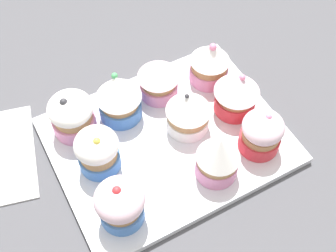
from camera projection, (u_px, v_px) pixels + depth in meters
ground_plane at (168, 148)px, 65.76cm from camera, size 180.00×180.00×3.00cm
baking_tray at (168, 140)px, 64.03cm from camera, size 31.74×24.79×1.20cm
cupcake_0 at (210, 62)px, 66.87cm from camera, size 5.92×5.92×7.44cm
cupcake_1 at (158, 77)px, 65.15cm from camera, size 6.20×6.20×6.88cm
cupcake_2 at (119, 96)px, 62.48cm from camera, size 6.44×6.44×8.40cm
cupcake_3 at (72, 114)px, 61.74cm from camera, size 6.28×6.28×6.90cm
cupcake_4 at (235, 91)px, 63.74cm from camera, size 6.53×6.53×7.13cm
cupcake_5 at (188, 111)px, 61.76cm from camera, size 6.26×6.26×7.21cm
cupcake_6 at (98, 151)px, 58.29cm from camera, size 5.82×5.82×7.12cm
cupcake_7 at (262, 133)px, 60.17cm from camera, size 5.67×5.67×6.72cm
cupcake_8 at (218, 157)px, 57.24cm from camera, size 5.73×5.73×7.76cm
cupcake_9 at (120, 204)px, 53.98cm from camera, size 6.18×6.18×7.20cm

